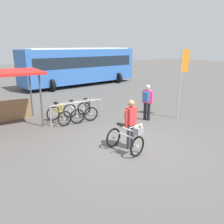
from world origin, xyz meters
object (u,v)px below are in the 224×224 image
Objects in this scene: person_with_featured_bike at (131,122)px; racked_bike_white at (73,113)px; racked_bike_yellow at (59,115)px; market_stall at (2,92)px; racked_bike_black at (87,110)px; pedestrian_with_backpack at (147,100)px; bus_distant at (80,64)px; featured_bicycle at (128,138)px; banner_flag at (183,70)px.

racked_bike_white is at bearing 100.86° from person_with_featured_bike.
racked_bike_yellow is 2.55m from market_stall.
racked_bike_white is at bearing 5.09° from racked_bike_yellow.
racked_bike_black is 0.70× the size of pedestrian_with_backpack.
featured_bicycle is at bearing -104.21° from bus_distant.
pedestrian_with_backpack is (2.54, 2.49, 0.45)m from featured_bicycle.
pedestrian_with_backpack is at bearing 44.45° from featured_bicycle.
market_stall is at bearing 156.57° from pedestrian_with_backpack.
bus_distant is at bearing 85.61° from pedestrian_with_backpack.
racked_bike_white is 0.68× the size of pedestrian_with_backpack.
racked_bike_yellow is at bearing -174.91° from racked_bike_black.
bus_distant is at bearing 51.59° from market_stall.
racked_bike_yellow is 5.90m from banner_flag.
market_stall is (-3.22, 4.98, 0.91)m from featured_bicycle.
bus_distant reaches higher than pedestrian_with_backpack.
market_stall reaches higher than featured_bicycle.
market_stall reaches higher than racked_bike_yellow.
banner_flag is (5.27, -1.89, 1.86)m from racked_bike_yellow.
banner_flag is (7.35, -2.94, 0.84)m from market_stall.
banner_flag reaches higher than pedestrian_with_backpack.
person_with_featured_bike is at bearing -155.33° from banner_flag.
pedestrian_with_backpack reaches higher than featured_bicycle.
person_with_featured_bike is at bearing 44.59° from featured_bicycle.
featured_bicycle is 0.39× the size of banner_flag.
racked_bike_black is 4.74m from banner_flag.
featured_bicycle is at bearing -57.13° from market_stall.
person_with_featured_bike is (0.28, 0.28, 0.42)m from featured_bicycle.
racked_bike_white is at bearing 153.08° from pedestrian_with_backpack.
featured_bicycle is 13.76m from bus_distant.
banner_flag reaches higher than racked_bike_yellow.
racked_bike_black is (1.39, 0.12, -0.00)m from racked_bike_yellow.
racked_bike_yellow is at bearing 160.27° from banner_flag.
racked_bike_white and racked_bike_black have the same top height.
featured_bicycle is 0.12× the size of bus_distant.
racked_bike_yellow is 0.96× the size of featured_bicycle.
racked_bike_yellow is 0.12× the size of bus_distant.
racked_bike_yellow is 0.74× the size of pedestrian_with_backpack.
bus_distant reaches higher than racked_bike_white.
person_with_featured_bike is at bearing -53.38° from market_stall.
racked_bike_yellow is at bearing -115.68° from bus_distant.
racked_bike_black is 0.70× the size of person_with_featured_bike.
bus_distant is at bearing 75.79° from featured_bicycle.
racked_bike_white is 0.68× the size of person_with_featured_bike.
person_with_featured_bike reaches higher than racked_bike_black.
person_with_featured_bike is 5.88m from market_stall.
market_stall is (-5.76, 2.49, 0.46)m from pedestrian_with_backpack.
featured_bicycle reaches higher than racked_bike_yellow.
featured_bicycle is at bearing -83.79° from racked_bike_white.
racked_bike_yellow is 0.70m from racked_bike_white.
bus_distant is (3.36, 13.28, 1.25)m from featured_bicycle.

